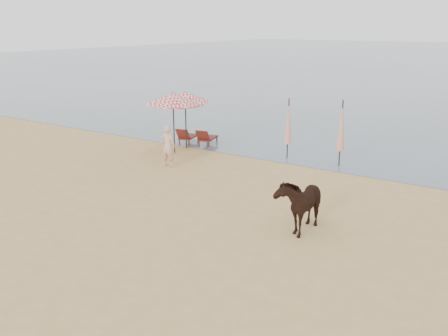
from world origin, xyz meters
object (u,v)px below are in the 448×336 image
object	(u,v)px
umbrella_closed_left	(288,122)
beachgoer_left	(168,146)
lounger_cluster_left	(197,137)
cow	(300,202)
umbrella_closed_right	(341,126)
umbrella_open_left_b	(185,98)
umbrella_open_left_a	(173,99)

from	to	relation	value
umbrella_closed_left	beachgoer_left	distance (m)	4.99
lounger_cluster_left	cow	bearing A→B (deg)	-52.20
umbrella_closed_right	cow	world-z (taller)	umbrella_closed_right
lounger_cluster_left	beachgoer_left	bearing A→B (deg)	-85.48
lounger_cluster_left	cow	distance (m)	10.22
umbrella_open_left_b	umbrella_closed_left	xyz separation A→B (m)	(4.47, 1.02, -0.74)
umbrella_open_left_a	umbrella_closed_left	bearing A→B (deg)	11.28
umbrella_closed_right	cow	xyz separation A→B (m)	(1.38, -6.49, -0.83)
umbrella_open_left_a	cow	world-z (taller)	umbrella_open_left_a
lounger_cluster_left	umbrella_closed_left	distance (m)	4.60
umbrella_closed_left	umbrella_open_left_a	bearing A→B (deg)	-155.25
umbrella_closed_left	umbrella_closed_right	bearing A→B (deg)	-0.34
umbrella_open_left_b	umbrella_closed_left	distance (m)	4.64
beachgoer_left	umbrella_closed_right	bearing A→B (deg)	-157.08
umbrella_open_left_a	beachgoer_left	bearing A→B (deg)	-71.06
umbrella_closed_right	lounger_cluster_left	bearing A→B (deg)	-177.86
umbrella_open_left_b	umbrella_closed_right	world-z (taller)	umbrella_open_left_b
beachgoer_left	umbrella_open_left_a	bearing A→B (deg)	-68.50
lounger_cluster_left	beachgoer_left	xyz separation A→B (m)	(1.19, -3.44, 0.43)
umbrella_closed_left	cow	bearing A→B (deg)	-60.80
umbrella_open_left_a	umbrella_closed_left	xyz separation A→B (m)	(4.34, 2.00, -0.82)
umbrella_closed_left	cow	world-z (taller)	umbrella_closed_left
umbrella_open_left_b	cow	bearing A→B (deg)	-42.73
umbrella_open_left_b	beachgoer_left	world-z (taller)	umbrella_open_left_b
cow	beachgoer_left	bearing A→B (deg)	155.33
lounger_cluster_left	umbrella_closed_left	xyz separation A→B (m)	(4.45, 0.26, 1.13)
umbrella_open_left_b	umbrella_closed_right	size ratio (longest dim) A/B	1.01
umbrella_open_left_a	cow	distance (m)	9.29
umbrella_closed_left	umbrella_closed_right	xyz separation A→B (m)	(2.25, -0.01, 0.08)
umbrella_closed_right	beachgoer_left	distance (m)	6.68
umbrella_open_left_a	cow	bearing A→B (deg)	-42.89
umbrella_closed_left	beachgoer_left	bearing A→B (deg)	-131.33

